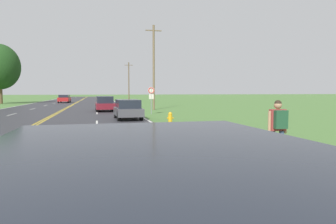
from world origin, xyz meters
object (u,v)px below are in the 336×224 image
at_px(suitcase, 283,149).
at_px(fire_hydrant, 170,118).
at_px(traffic_sign, 151,94).
at_px(car_red_hatchback_mid_far, 64,98).
at_px(car_maroon_van_mid_near, 105,103).
at_px(car_dark_grey_hatchback_approaching, 128,109).
at_px(hitchhiker_person, 278,123).

height_order(suitcase, fire_hydrant, fire_hydrant).
bearing_deg(traffic_sign, car_red_hatchback_mid_far, 108.84).
height_order(suitcase, car_maroon_van_mid_near, car_maroon_van_mid_near).
height_order(traffic_sign, car_red_hatchback_mid_far, traffic_sign).
xyz_separation_m(fire_hydrant, car_maroon_van_mid_near, (-3.85, 13.25, 0.46)).
height_order(fire_hydrant, car_dark_grey_hatchback_approaching, car_dark_grey_hatchback_approaching).
height_order(traffic_sign, car_dark_grey_hatchback_approaching, traffic_sign).
bearing_deg(fire_hydrant, hitchhiker_person, -86.07).
height_order(car_dark_grey_hatchback_approaching, car_maroon_van_mid_near, car_maroon_van_mid_near).
height_order(fire_hydrant, traffic_sign, traffic_sign).
xyz_separation_m(hitchhiker_person, car_red_hatchback_mid_far, (-11.22, 49.92, -0.31)).
bearing_deg(fire_hydrant, car_dark_grey_hatchback_approaching, 125.42).
bearing_deg(suitcase, car_maroon_van_mid_near, 16.01).
xyz_separation_m(suitcase, car_maroon_van_mid_near, (-4.89, 23.83, 0.55)).
distance_m(suitcase, traffic_sign, 18.59).
bearing_deg(car_maroon_van_mid_near, car_red_hatchback_mid_far, -167.30).
bearing_deg(car_maroon_van_mid_near, hitchhiker_person, 9.15).
bearing_deg(car_maroon_van_mid_near, traffic_sign, 35.39).
relative_size(hitchhiker_person, car_dark_grey_hatchback_approaching, 0.47).
bearing_deg(car_maroon_van_mid_near, fire_hydrant, 14.53).
relative_size(traffic_sign, car_dark_grey_hatchback_approaching, 0.64).
distance_m(car_maroon_van_mid_near, car_red_hatchback_mid_far, 26.73).
bearing_deg(car_dark_grey_hatchback_approaching, suitcase, 11.85).
xyz_separation_m(traffic_sign, car_red_hatchback_mid_far, (-10.65, 31.22, -1.06)).
bearing_deg(car_dark_grey_hatchback_approaching, fire_hydrant, 33.41).
bearing_deg(hitchhiker_person, traffic_sign, 6.14).
xyz_separation_m(hitchhiker_person, fire_hydrant, (-0.74, 10.77, -0.73)).
xyz_separation_m(traffic_sign, car_dark_grey_hatchback_approaching, (-2.58, -4.54, -1.06)).
xyz_separation_m(car_dark_grey_hatchback_approaching, car_maroon_van_mid_near, (-1.44, 9.87, 0.04)).
height_order(suitcase, car_red_hatchback_mid_far, car_red_hatchback_mid_far).
relative_size(suitcase, car_red_hatchback_mid_far, 0.14).
height_order(suitcase, traffic_sign, traffic_sign).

